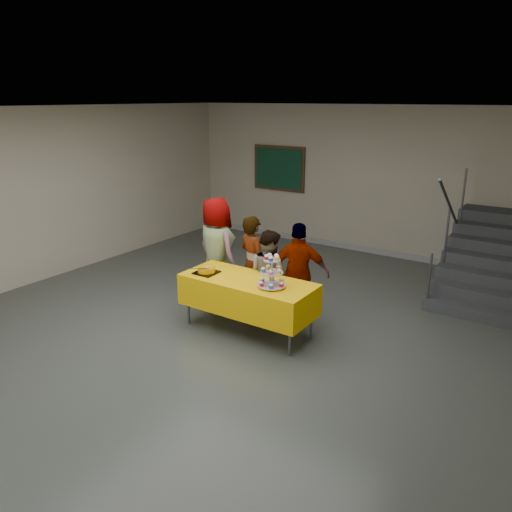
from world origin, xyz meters
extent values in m
plane|color=#4C514C|center=(0.00, 0.00, 0.00)|extent=(10.00, 10.00, 0.00)
cube|color=#BEB299|center=(0.00, 5.00, 1.50)|extent=(8.00, 0.04, 3.00)
cube|color=#BEB299|center=(-4.00, 0.00, 1.50)|extent=(0.04, 10.00, 3.00)
cube|color=silver|center=(0.00, 0.00, 3.00)|extent=(8.00, 10.00, 0.04)
cube|color=#999999|center=(0.00, 4.98, 0.06)|extent=(7.90, 0.03, 0.12)
cylinder|color=#595960|center=(-0.60, 0.25, 0.36)|extent=(0.04, 0.04, 0.73)
cylinder|color=#595960|center=(1.08, 0.25, 0.36)|extent=(0.04, 0.04, 0.73)
cylinder|color=#595960|center=(-0.60, 0.83, 0.36)|extent=(0.04, 0.04, 0.73)
cylinder|color=#595960|center=(1.08, 0.83, 0.36)|extent=(0.04, 0.04, 0.73)
cube|color=#595960|center=(0.24, 0.54, 0.74)|extent=(1.80, 0.70, 0.02)
cube|color=#FFBD05|center=(0.24, 0.54, 0.55)|extent=(1.88, 0.78, 0.44)
cylinder|color=silver|center=(0.66, 0.48, 0.78)|extent=(0.18, 0.18, 0.01)
cylinder|color=silver|center=(0.66, 0.48, 0.98)|extent=(0.02, 0.02, 0.42)
cylinder|color=silver|center=(0.66, 0.48, 0.80)|extent=(0.38, 0.38, 0.01)
cylinder|color=silver|center=(0.66, 0.48, 0.97)|extent=(0.30, 0.30, 0.01)
cylinder|color=silver|center=(0.66, 0.48, 1.14)|extent=(0.22, 0.22, 0.01)
cube|color=black|center=(-0.39, 0.42, 0.78)|extent=(0.30, 0.30, 0.02)
cylinder|color=#FFA300|center=(-0.39, 0.42, 0.82)|extent=(0.25, 0.25, 0.07)
ellipsoid|color=#FFA300|center=(-0.39, 0.42, 0.86)|extent=(0.25, 0.25, 0.05)
ellipsoid|color=white|center=(-0.34, 0.39, 0.88)|extent=(0.08, 0.08, 0.02)
cube|color=silver|center=(-0.41, 0.29, 0.88)|extent=(0.30, 0.16, 0.04)
imported|color=slate|center=(-0.81, 1.19, 0.84)|extent=(0.94, 0.74, 1.68)
imported|color=slate|center=(-0.14, 1.21, 0.74)|extent=(0.63, 0.53, 1.47)
imported|color=slate|center=(0.24, 1.07, 0.67)|extent=(0.77, 0.68, 1.35)
imported|color=slate|center=(0.66, 1.20, 0.74)|extent=(0.94, 0.69, 1.48)
cube|color=#424447|center=(2.70, 2.75, 0.09)|extent=(1.30, 0.30, 0.18)
cube|color=#424447|center=(2.70, 3.05, 0.18)|extent=(1.30, 0.30, 0.36)
cube|color=#424447|center=(2.70, 3.35, 0.27)|extent=(1.30, 0.30, 0.54)
cube|color=#424447|center=(2.70, 3.65, 0.36)|extent=(1.30, 0.30, 0.72)
cube|color=#424447|center=(2.70, 3.95, 0.45)|extent=(1.30, 0.30, 0.90)
cube|color=#424447|center=(2.70, 4.25, 0.54)|extent=(1.30, 0.30, 1.08)
cube|color=#424447|center=(2.70, 4.55, 0.63)|extent=(1.30, 0.30, 1.26)
cube|color=#424447|center=(2.70, 4.85, 0.63)|extent=(1.30, 0.30, 1.26)
cylinder|color=#595960|center=(2.10, 2.70, 0.45)|extent=(0.04, 0.04, 0.90)
cylinder|color=#595960|center=(2.10, 3.50, 0.99)|extent=(0.04, 0.04, 0.90)
cylinder|color=#595960|center=(2.10, 4.40, 1.53)|extent=(0.04, 0.04, 0.90)
cylinder|color=#595960|center=(2.10, 3.55, 1.44)|extent=(0.04, 1.85, 1.20)
cube|color=#472B16|center=(-1.98, 4.97, 1.60)|extent=(1.30, 0.04, 1.00)
cube|color=#144129|center=(-1.98, 4.94, 1.60)|extent=(1.18, 0.02, 0.88)
camera|label=1|loc=(3.87, -4.68, 3.14)|focal=35.00mm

